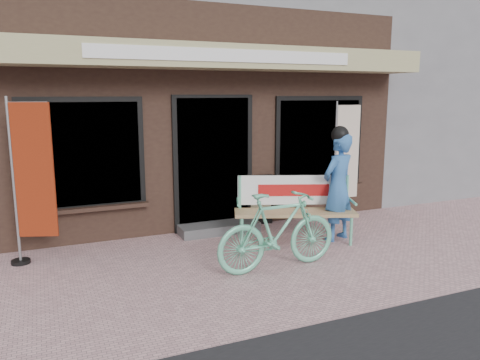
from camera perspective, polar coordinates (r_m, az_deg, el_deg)
name	(u,v)px	position (r m, az deg, el deg)	size (l,w,h in m)	color
ground	(267,269)	(6.12, 3.31, -10.78)	(70.00, 70.00, 0.00)	#C39598
storefront	(165,56)	(10.41, -9.16, 14.65)	(7.00, 6.77, 6.00)	black
neighbor_right_near	(444,73)	(15.32, 23.60, 11.84)	(10.00, 7.00, 5.60)	slate
bench	(294,203)	(7.16, 6.64, -2.82)	(1.86, 1.09, 0.98)	#64C39C
person	(338,185)	(7.23, 11.86, -0.57)	(0.70, 0.57, 1.75)	#3165A9
bicycle	(278,231)	(5.98, 4.66, -6.20)	(0.47, 1.68, 1.01)	#64C39C
nobori_red	(31,180)	(6.58, -24.12, 0.04)	(0.64, 0.34, 2.19)	gray
nobori_cream	(345,158)	(8.58, 12.67, 2.61)	(0.61, 0.23, 2.09)	gray
menu_stand	(260,199)	(8.02, 2.49, -2.33)	(0.43, 0.15, 0.85)	black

